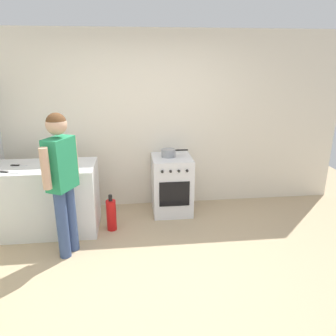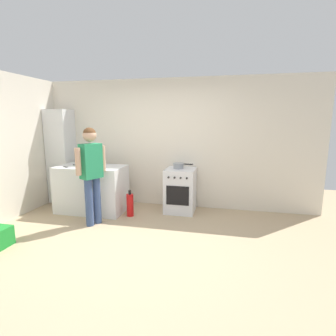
{
  "view_description": "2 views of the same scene",
  "coord_description": "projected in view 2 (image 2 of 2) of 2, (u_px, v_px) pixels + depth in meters",
  "views": [
    {
      "loc": [
        -0.21,
        -2.9,
        2.18
      ],
      "look_at": [
        0.23,
        0.97,
        0.89
      ],
      "focal_mm": 35.0,
      "sensor_mm": 36.0,
      "label": 1
    },
    {
      "loc": [
        1.21,
        -3.32,
        1.77
      ],
      "look_at": [
        0.3,
        0.71,
        1.02
      ],
      "focal_mm": 28.0,
      "sensor_mm": 36.0,
      "label": 2
    }
  ],
  "objects": [
    {
      "name": "ground_plane",
      "position": [
        137.0,
        245.0,
        3.77
      ],
      "size": [
        8.0,
        8.0,
        0.0
      ],
      "primitive_type": "plane",
      "color": "tan"
    },
    {
      "name": "pot",
      "position": [
        179.0,
        166.0,
        5.08
      ],
      "size": [
        0.38,
        0.2,
        0.11
      ],
      "color": "gray",
      "rests_on": "oven_left"
    },
    {
      "name": "person",
      "position": [
        91.0,
        168.0,
        4.37
      ],
      "size": [
        0.33,
        0.52,
        1.66
      ],
      "color": "#384C7A",
      "rests_on": "ground"
    },
    {
      "name": "fire_extinguisher",
      "position": [
        130.0,
        205.0,
        4.9
      ],
      "size": [
        0.13,
        0.13,
        0.5
      ],
      "color": "red",
      "rests_on": "ground"
    },
    {
      "name": "larder_cabinet",
      "position": [
        62.0,
        156.0,
        5.7
      ],
      "size": [
        0.48,
        0.44,
        2.0
      ],
      "primitive_type": "cube",
      "color": "silver",
      "rests_on": "ground"
    },
    {
      "name": "back_wall",
      "position": [
        167.0,
        144.0,
        5.41
      ],
      "size": [
        6.0,
        0.1,
        2.6
      ],
      "primitive_type": "cube",
      "color": "silver",
      "rests_on": "ground"
    },
    {
      "name": "oven_left",
      "position": [
        180.0,
        190.0,
        5.13
      ],
      "size": [
        0.57,
        0.62,
        0.85
      ],
      "color": "silver",
      "rests_on": "ground"
    },
    {
      "name": "knife_utility",
      "position": [
        68.0,
        167.0,
        4.9
      ],
      "size": [
        0.25,
        0.1,
        0.01
      ],
      "color": "silver",
      "rests_on": "counter_unit"
    },
    {
      "name": "knife_paring",
      "position": [
        77.0,
        165.0,
        5.16
      ],
      "size": [
        0.21,
        0.05,
        0.01
      ],
      "color": "silver",
      "rests_on": "counter_unit"
    },
    {
      "name": "counter_unit",
      "position": [
        92.0,
        189.0,
        5.13
      ],
      "size": [
        1.3,
        0.7,
        0.9
      ],
      "primitive_type": "cube",
      "color": "silver",
      "rests_on": "ground"
    }
  ]
}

